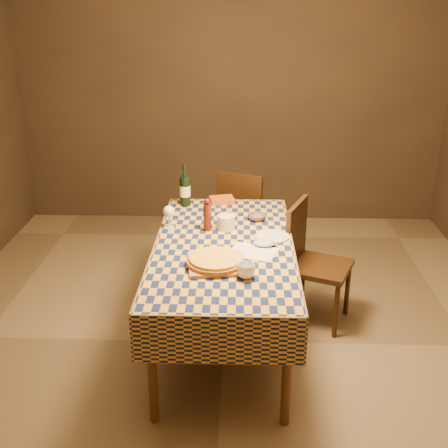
# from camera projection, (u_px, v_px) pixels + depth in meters

# --- Properties ---
(room) EXTENTS (5.00, 5.10, 2.70)m
(room) POSITION_uv_depth(u_px,v_px,m) (224.00, 161.00, 3.56)
(room) COLOR brown
(room) RESTS_ON ground
(dining_table) EXTENTS (0.94, 1.84, 0.77)m
(dining_table) POSITION_uv_depth(u_px,v_px,m) (224.00, 255.00, 3.81)
(dining_table) COLOR brown
(dining_table) RESTS_ON ground
(cutting_board) EXTENTS (0.38, 0.38, 0.02)m
(cutting_board) POSITION_uv_depth(u_px,v_px,m) (216.00, 264.00, 3.48)
(cutting_board) COLOR #B27753
(cutting_board) RESTS_ON dining_table
(pizza) EXTENTS (0.43, 0.43, 0.04)m
(pizza) POSITION_uv_depth(u_px,v_px,m) (216.00, 260.00, 3.47)
(pizza) COLOR #985719
(pizza) RESTS_ON cutting_board
(pepper_mill) EXTENTS (0.06, 0.06, 0.24)m
(pepper_mill) POSITION_uv_depth(u_px,v_px,m) (207.00, 216.00, 3.97)
(pepper_mill) COLOR #491511
(pepper_mill) RESTS_ON dining_table
(bowl) EXTENTS (0.18, 0.18, 0.04)m
(bowl) POSITION_uv_depth(u_px,v_px,m) (257.00, 217.00, 4.19)
(bowl) COLOR #614752
(bowl) RESTS_ON dining_table
(wine_glass) EXTENTS (0.09, 0.09, 0.17)m
(wine_glass) POSITION_uv_depth(u_px,v_px,m) (169.00, 212.00, 4.01)
(wine_glass) COLOR silver
(wine_glass) RESTS_ON dining_table
(wine_bottle) EXTENTS (0.10, 0.10, 0.34)m
(wine_bottle) POSITION_uv_depth(u_px,v_px,m) (185.00, 190.00, 4.45)
(wine_bottle) COLOR black
(wine_bottle) RESTS_ON dining_table
(deli_tub) EXTENTS (0.15, 0.15, 0.11)m
(deli_tub) POSITION_uv_depth(u_px,v_px,m) (226.00, 222.00, 4.01)
(deli_tub) COLOR silver
(deli_tub) RESTS_ON dining_table
(takeout_container) EXTENTS (0.21, 0.17, 0.05)m
(takeout_container) POSITION_uv_depth(u_px,v_px,m) (222.00, 200.00, 4.54)
(takeout_container) COLOR #B34C17
(takeout_container) RESTS_ON dining_table
(white_plate) EXTENTS (0.25, 0.25, 0.01)m
(white_plate) POSITION_uv_depth(u_px,v_px,m) (272.00, 237.00, 3.89)
(white_plate) COLOR silver
(white_plate) RESTS_ON dining_table
(tumbler) EXTENTS (0.14, 0.14, 0.09)m
(tumbler) POSITION_uv_depth(u_px,v_px,m) (246.00, 271.00, 3.32)
(tumbler) COLOR white
(tumbler) RESTS_ON dining_table
(flour_patch) EXTENTS (0.35, 0.31, 0.00)m
(flour_patch) POSITION_uv_depth(u_px,v_px,m) (253.00, 252.00, 3.67)
(flour_patch) COLOR silver
(flour_patch) RESTS_ON dining_table
(flour_bag) EXTENTS (0.17, 0.15, 0.04)m
(flour_bag) POSITION_uv_depth(u_px,v_px,m) (264.00, 243.00, 3.75)
(flour_bag) COLOR #9CAFC7
(flour_bag) RESTS_ON dining_table
(chair_far) EXTENTS (0.55, 0.55, 0.93)m
(chair_far) POSITION_uv_depth(u_px,v_px,m) (244.00, 214.00, 5.01)
(chair_far) COLOR black
(chair_far) RESTS_ON ground
(chair_right) EXTENTS (0.56, 0.55, 0.93)m
(chair_right) POSITION_uv_depth(u_px,v_px,m) (310.00, 256.00, 4.18)
(chair_right) COLOR black
(chair_right) RESTS_ON ground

